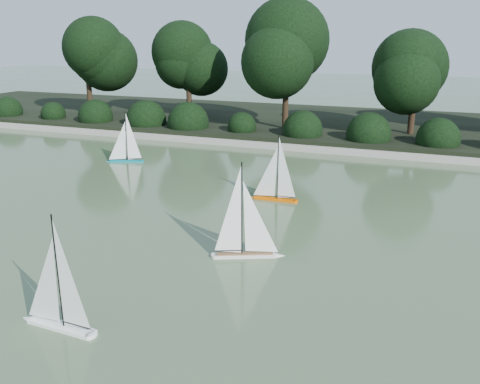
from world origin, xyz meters
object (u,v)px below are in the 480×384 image
Objects in this scene: sailboat_orange at (272,189)px; sailboat_teal at (123,154)px; sailboat_white_b at (250,242)px; sailboat_white_a at (54,309)px.

sailboat_teal is (-4.83, 1.82, -0.01)m from sailboat_orange.
sailboat_teal is at bearing 159.37° from sailboat_orange.
sailboat_white_a is at bearing -117.66° from sailboat_white_b.
sailboat_orange is at bearing 101.56° from sailboat_white_b.
sailboat_white_a is 1.06× the size of sailboat_teal.
sailboat_white_a reaches higher than sailboat_orange.
sailboat_white_a is 0.95× the size of sailboat_white_b.
sailboat_white_b is 1.12× the size of sailboat_teal.
sailboat_white_b is 7.24m from sailboat_teal.
sailboat_white_b reaches higher than sailboat_orange.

